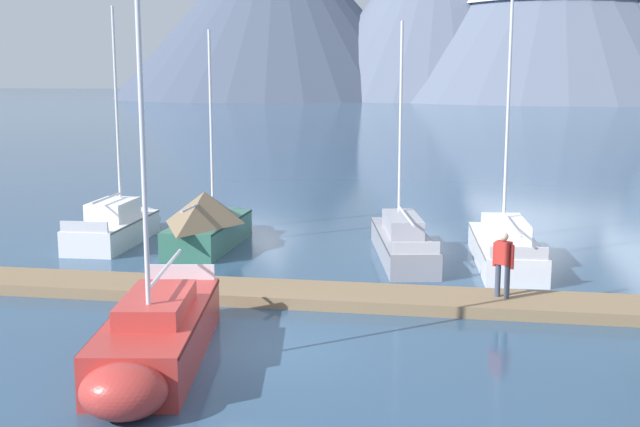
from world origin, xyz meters
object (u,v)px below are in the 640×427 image
at_px(sailboat_far_berth, 503,244).
at_px(person_on_dock, 503,261).
at_px(sailboat_second_berth, 210,220).
at_px(sailboat_mid_dock_port, 155,336).
at_px(sailboat_nearest_berth, 119,224).
at_px(sailboat_mid_dock_starboard, 401,239).

xyz_separation_m(sailboat_far_berth, person_on_dock, (-0.08, -5.55, 0.70)).
bearing_deg(sailboat_second_berth, sailboat_mid_dock_port, -75.71).
height_order(sailboat_nearest_berth, sailboat_mid_dock_starboard, sailboat_nearest_berth).
height_order(sailboat_mid_dock_port, sailboat_far_berth, sailboat_mid_dock_port).
height_order(sailboat_mid_dock_starboard, sailboat_far_berth, sailboat_far_berth).
relative_size(sailboat_second_berth, person_on_dock, 4.40).
height_order(sailboat_far_berth, person_on_dock, sailboat_far_berth).
bearing_deg(sailboat_mid_dock_starboard, sailboat_nearest_berth, 178.46).
distance_m(sailboat_nearest_berth, sailboat_mid_dock_starboard, 10.25).
height_order(sailboat_nearest_berth, sailboat_second_berth, sailboat_nearest_berth).
distance_m(sailboat_nearest_berth, sailboat_mid_dock_port, 13.33).
relative_size(sailboat_nearest_berth, sailboat_far_berth, 0.94).
relative_size(sailboat_nearest_berth, sailboat_mid_dock_port, 0.92).
relative_size(sailboat_far_berth, person_on_dock, 5.23).
bearing_deg(sailboat_nearest_berth, sailboat_mid_dock_starboard, -1.54).
relative_size(sailboat_second_berth, sailboat_mid_dock_starboard, 0.97).
bearing_deg(sailboat_mid_dock_starboard, sailboat_mid_dock_port, -108.31).
xyz_separation_m(sailboat_mid_dock_port, sailboat_mid_dock_starboard, (3.76, 11.37, -0.08)).
relative_size(sailboat_second_berth, sailboat_far_berth, 0.84).
bearing_deg(person_on_dock, sailboat_far_berth, 89.17).
xyz_separation_m(sailboat_nearest_berth, sailboat_second_berth, (3.56, -0.21, 0.34)).
xyz_separation_m(sailboat_nearest_berth, sailboat_far_berth, (13.53, -0.39, -0.03)).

